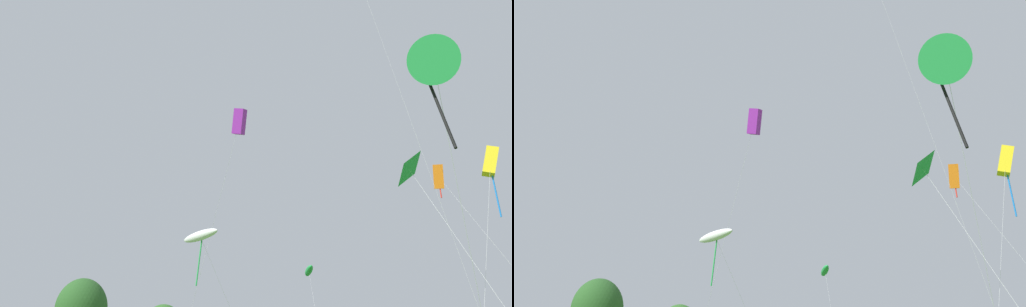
{
  "view_description": "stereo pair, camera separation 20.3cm",
  "coord_description": "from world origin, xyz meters",
  "views": [
    {
      "loc": [
        9.51,
        -20.19,
        2.19
      ],
      "look_at": [
        0.25,
        6.27,
        13.39
      ],
      "focal_mm": 36.79,
      "sensor_mm": 36.0,
      "label": 1
    },
    {
      "loc": [
        9.7,
        -20.12,
        2.19
      ],
      "look_at": [
        0.25,
        6.27,
        13.39
      ],
      "focal_mm": 36.79,
      "sensor_mm": 36.0,
      "label": 2
    }
  ],
  "objects": [
    {
      "name": "kite_flying_5",
      "position": [
        8.62,
        5.12,
        10.99
      ],
      "size": [
        5.57,
        4.38,
        11.67
      ],
      "color": "silver",
      "rests_on": "ground"
    },
    {
      "name": "kite_flying_7",
      "position": [
        -6.98,
        14.42,
        10.85
      ],
      "size": [
        4.45,
        11.28,
        11.31
      ],
      "color": "silver",
      "rests_on": "ground"
    },
    {
      "name": "kite_flying_3",
      "position": [
        13.41,
        15.0,
        14.31
      ],
      "size": [
        3.77,
        8.94,
        15.43
      ],
      "color": "silver",
      "rests_on": "ground"
    },
    {
      "name": "kite_flying_6",
      "position": [
        10.12,
        -4.0,
        11.43
      ],
      "size": [
        1.74,
        8.25,
        12.43
      ],
      "color": "silver",
      "rests_on": "ground"
    },
    {
      "name": "kite_flying_1",
      "position": [
        -4.13,
        36.23,
        11.49
      ],
      "size": [
        4.77,
        12.08,
        11.94
      ],
      "color": "silver",
      "rests_on": "ground"
    },
    {
      "name": "kite_flying_4",
      "position": [
        10.24,
        23.06,
        16.32
      ],
      "size": [
        8.9,
        5.13,
        17.43
      ],
      "color": "silver",
      "rests_on": "ground"
    },
    {
      "name": "kite_flying_0",
      "position": [
        -5.41,
        18.06,
        21.53
      ],
      "size": [
        9.65,
        7.87,
        22.79
      ],
      "color": "silver",
      "rests_on": "ground"
    }
  ]
}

